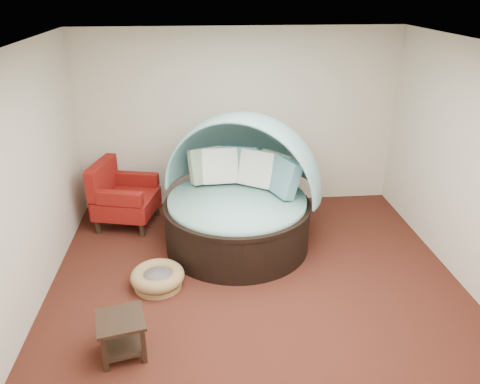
{
  "coord_description": "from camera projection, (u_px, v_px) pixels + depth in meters",
  "views": [
    {
      "loc": [
        -0.63,
        -4.63,
        3.37
      ],
      "look_at": [
        -0.15,
        0.6,
        1.01
      ],
      "focal_mm": 35.0,
      "sensor_mm": 36.0,
      "label": 1
    }
  ],
  "objects": [
    {
      "name": "wall_right",
      "position": [
        479.0,
        174.0,
        5.27
      ],
      "size": [
        0.0,
        5.0,
        5.0
      ],
      "primitive_type": "plane",
      "rotation": [
        1.57,
        0.0,
        -1.57
      ],
      "color": "beige",
      "rests_on": "floor"
    },
    {
      "name": "pet_basket",
      "position": [
        158.0,
        278.0,
        5.64
      ],
      "size": [
        0.79,
        0.79,
        0.23
      ],
      "rotation": [
        0.0,
        0.0,
        0.24
      ],
      "color": "olive",
      "rests_on": "floor"
    },
    {
      "name": "red_armchair",
      "position": [
        122.0,
        196.0,
        6.97
      ],
      "size": [
        1.02,
        1.02,
        0.99
      ],
      "rotation": [
        0.0,
        0.0,
        -0.24
      ],
      "color": "black",
      "rests_on": "floor"
    },
    {
      "name": "wall_back",
      "position": [
        239.0,
        120.0,
        7.34
      ],
      "size": [
        5.0,
        0.0,
        5.0
      ],
      "primitive_type": "plane",
      "rotation": [
        1.57,
        0.0,
        0.0
      ],
      "color": "beige",
      "rests_on": "floor"
    },
    {
      "name": "wall_left",
      "position": [
        21.0,
        190.0,
        4.86
      ],
      "size": [
        0.0,
        5.0,
        5.0
      ],
      "primitive_type": "plane",
      "rotation": [
        1.57,
        0.0,
        1.57
      ],
      "color": "beige",
      "rests_on": "floor"
    },
    {
      "name": "canopy_daybed",
      "position": [
        240.0,
        186.0,
        6.33
      ],
      "size": [
        2.66,
        2.63,
        1.83
      ],
      "rotation": [
        0.0,
        0.0,
        -0.42
      ],
      "color": "black",
      "rests_on": "floor"
    },
    {
      "name": "wall_front",
      "position": [
        313.0,
        344.0,
        2.79
      ],
      "size": [
        5.0,
        0.0,
        5.0
      ],
      "primitive_type": "plane",
      "rotation": [
        -1.57,
        0.0,
        0.0
      ],
      "color": "beige",
      "rests_on": "floor"
    },
    {
      "name": "side_table",
      "position": [
        122.0,
        331.0,
        4.54
      ],
      "size": [
        0.54,
        0.54,
        0.43
      ],
      "rotation": [
        0.0,
        0.0,
        0.23
      ],
      "color": "black",
      "rests_on": "floor"
    },
    {
      "name": "floor",
      "position": [
        257.0,
        288.0,
        5.64
      ],
      "size": [
        5.0,
        5.0,
        0.0
      ],
      "primitive_type": "plane",
      "color": "#4C1F15",
      "rests_on": "ground"
    },
    {
      "name": "ceiling",
      "position": [
        262.0,
        47.0,
        4.49
      ],
      "size": [
        5.0,
        5.0,
        0.0
      ],
      "primitive_type": "plane",
      "rotation": [
        3.14,
        0.0,
        0.0
      ],
      "color": "white",
      "rests_on": "wall_back"
    }
  ]
}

